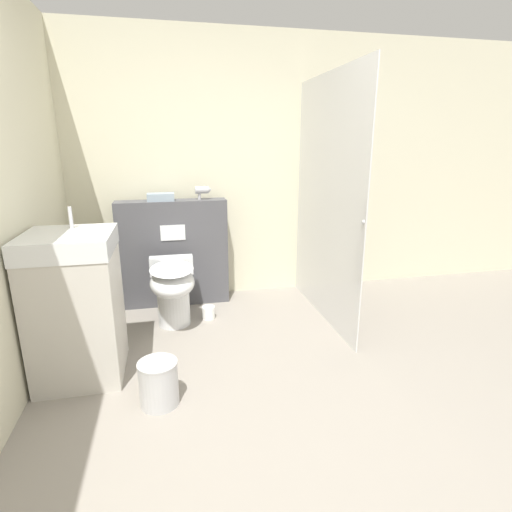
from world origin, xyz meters
The scene contains 10 objects.
ground_plane centered at (0.00, 0.00, 0.00)m, with size 12.00×12.00×0.00m, color gray.
wall_back centered at (0.00, 2.39, 1.25)m, with size 8.00×0.06×2.50m.
partition_panel centered at (-0.50, 2.19, 0.50)m, with size 1.00×0.21×0.99m.
shower_glass centered at (0.78, 1.63, 1.02)m, with size 0.04×1.45×2.04m.
toilet centered at (-0.53, 1.66, 0.34)m, with size 0.37×0.59×0.55m.
sink_vanity centered at (-1.14, 1.06, 0.49)m, with size 0.53×0.55×1.11m.
hair_drier centered at (-0.20, 2.19, 1.08)m, with size 0.15×0.07×0.12m.
folded_towel centered at (-0.58, 2.18, 1.03)m, with size 0.24×0.14×0.07m.
spare_toilet_roll centered at (-0.23, 1.75, 0.06)m, with size 0.11×0.11×0.11m.
waste_bin centered at (-0.64, 0.61, 0.14)m, with size 0.23×0.23×0.28m.
Camera 1 is at (-0.51, -1.52, 1.51)m, focal length 28.00 mm.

